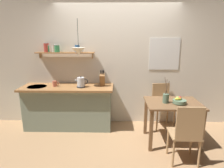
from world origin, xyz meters
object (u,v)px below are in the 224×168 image
(dining_table, at_px, (173,109))
(knife_block, at_px, (102,80))
(dining_chair_far, at_px, (162,103))
(dining_chair_near, at_px, (186,132))
(pendant_lamp, at_px, (79,51))
(twig_vase, at_px, (166,98))
(electric_kettle, at_px, (81,82))
(coffee_mug_by_sink, at_px, (55,84))
(fruit_bowl, at_px, (179,101))

(dining_table, xyz_separation_m, knife_block, (-1.26, 0.60, 0.39))
(dining_table, bearing_deg, dining_chair_far, 92.32)
(dining_chair_near, xyz_separation_m, dining_chair_far, (-0.05, 1.28, -0.01))
(dining_chair_near, bearing_deg, pendant_lamp, 146.87)
(twig_vase, height_order, electric_kettle, twig_vase)
(dining_chair_far, bearing_deg, twig_vase, -99.40)
(dining_table, relative_size, dining_chair_far, 1.03)
(electric_kettle, xyz_separation_m, pendant_lamp, (-0.03, 0.01, 0.61))
(dining_table, distance_m, coffee_mug_by_sink, 2.30)
(dining_chair_near, height_order, electric_kettle, electric_kettle)
(twig_vase, xyz_separation_m, knife_block, (-1.12, 0.63, 0.18))
(knife_block, bearing_deg, dining_chair_near, -43.40)
(dining_chair_near, height_order, dining_chair_far, dining_chair_near)
(coffee_mug_by_sink, bearing_deg, pendant_lamp, -4.96)
(dining_chair_near, distance_m, twig_vase, 0.69)
(dining_table, distance_m, knife_block, 1.45)
(dining_chair_far, height_order, coffee_mug_by_sink, coffee_mug_by_sink)
(twig_vase, height_order, pendant_lamp, pendant_lamp)
(dining_chair_far, distance_m, electric_kettle, 1.72)
(dining_chair_near, bearing_deg, fruit_bowl, 84.83)
(dining_chair_near, bearing_deg, dining_chair_far, 92.40)
(pendant_lamp, bearing_deg, dining_table, -16.51)
(fruit_bowl, height_order, coffee_mug_by_sink, coffee_mug_by_sink)
(dining_table, relative_size, coffee_mug_by_sink, 7.14)
(coffee_mug_by_sink, bearing_deg, twig_vase, -15.57)
(electric_kettle, bearing_deg, dining_chair_far, 5.82)
(coffee_mug_by_sink, bearing_deg, fruit_bowl, -15.10)
(dining_chair_far, xyz_separation_m, coffee_mug_by_sink, (-2.19, -0.11, 0.42))
(dining_chair_far, xyz_separation_m, electric_kettle, (-1.65, -0.17, 0.47))
(dining_table, bearing_deg, coffee_mug_by_sink, 166.07)
(dining_table, height_order, twig_vase, twig_vase)
(dining_chair_far, relative_size, knife_block, 2.77)
(fruit_bowl, relative_size, pendant_lamp, 0.34)
(coffee_mug_by_sink, bearing_deg, knife_block, 2.89)
(dining_table, distance_m, dining_chair_near, 0.63)
(electric_kettle, relative_size, knife_block, 0.77)
(electric_kettle, bearing_deg, coffee_mug_by_sink, 173.82)
(dining_chair_far, bearing_deg, pendant_lamp, -174.74)
(dining_chair_near, distance_m, coffee_mug_by_sink, 2.56)
(pendant_lamp, bearing_deg, fruit_bowl, -17.87)
(dining_chair_near, bearing_deg, coffee_mug_by_sink, 152.37)
(fruit_bowl, bearing_deg, dining_table, 138.21)
(dining_table, xyz_separation_m, electric_kettle, (-1.68, 0.49, 0.36))
(knife_block, height_order, pendant_lamp, pendant_lamp)
(dining_chair_near, distance_m, fruit_bowl, 0.62)
(fruit_bowl, xyz_separation_m, pendant_lamp, (-1.78, 0.57, 0.79))
(twig_vase, xyz_separation_m, coffee_mug_by_sink, (-2.07, 0.58, 0.10))
(electric_kettle, bearing_deg, fruit_bowl, -17.70)
(dining_chair_near, xyz_separation_m, electric_kettle, (-1.70, 1.12, 0.46))
(coffee_mug_by_sink, relative_size, pendant_lamp, 0.20)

